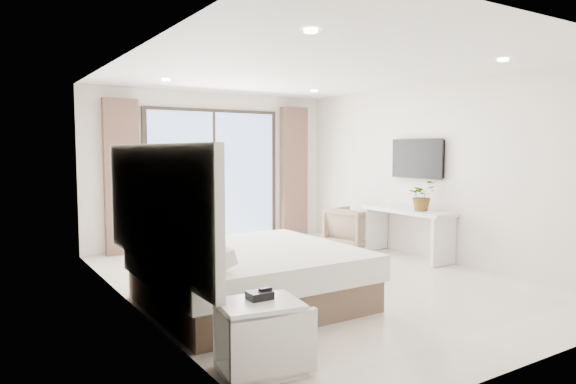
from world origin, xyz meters
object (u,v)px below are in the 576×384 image
at_px(bed, 249,276).
at_px(console_desk, 407,222).
at_px(nightstand, 260,337).
at_px(armchair, 353,226).

relative_size(bed, console_desk, 1.37).
distance_m(nightstand, armchair, 5.17).
height_order(bed, armchair, armchair).
bearing_deg(bed, console_desk, 14.42).
distance_m(bed, armchair, 3.63).
relative_size(bed, nightstand, 3.23).
bearing_deg(console_desk, nightstand, -149.08).
xyz_separation_m(bed, nightstand, (-0.74, -1.56, -0.04)).
xyz_separation_m(nightstand, armchair, (3.81, 3.49, 0.11)).
height_order(nightstand, armchair, armchair).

